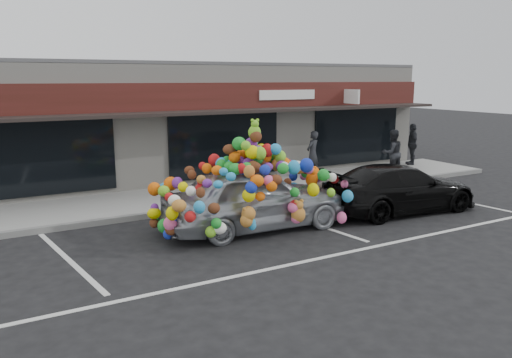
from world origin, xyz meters
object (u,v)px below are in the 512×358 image
black_sedan (399,188)px  pedestrian_c (412,144)px  pedestrian_b (392,153)px  pedestrian_a (313,153)px  toy_car (255,191)px

black_sedan → pedestrian_c: size_ratio=2.71×
black_sedan → pedestrian_b: bearing=-37.0°
pedestrian_a → black_sedan: bearing=59.3°
toy_car → black_sedan: toy_car is taller
pedestrian_b → pedestrian_c: 2.96m
black_sedan → pedestrian_a: bearing=-2.2°
pedestrian_b → pedestrian_c: (2.56, 1.47, -0.00)m
pedestrian_a → pedestrian_c: size_ratio=0.96×
toy_car → pedestrian_a: 6.73m
pedestrian_b → black_sedan: bearing=56.3°
toy_car → pedestrian_a: bearing=-45.2°
black_sedan → pedestrian_c: (5.63, 4.94, 0.34)m
black_sedan → pedestrian_a: size_ratio=2.81×
pedestrian_a → pedestrian_c: (5.05, -0.11, 0.03)m
toy_car → pedestrian_c: toy_car is taller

